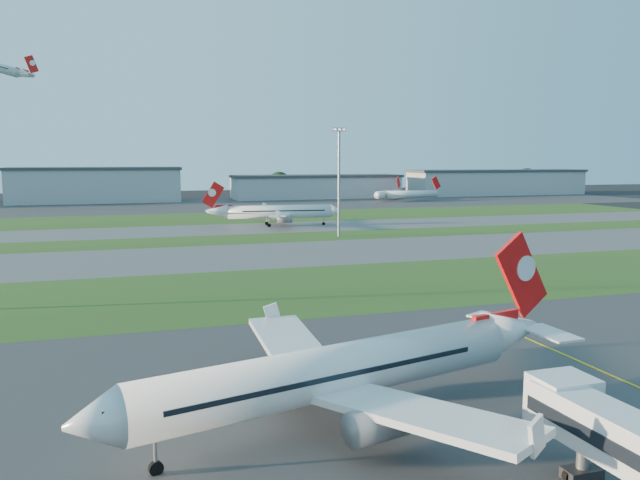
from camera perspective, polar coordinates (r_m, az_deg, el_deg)
name	(u,v)px	position (r m, az deg, el deg)	size (l,w,h in m)	color
grass_strip_a	(368,284)	(92.67, 4.40, -4.06)	(300.00, 34.00, 0.01)	#304F1A
taxiway_a	(306,253)	(123.43, -1.33, -1.19)	(300.00, 32.00, 0.01)	#515154
grass_strip_b	(276,238)	(147.38, -4.05, 0.19)	(300.00, 18.00, 0.01)	#304F1A
taxiway_b	(257,228)	(168.71, -5.80, 1.07)	(300.00, 26.00, 0.01)	#515154
grass_strip_c	(236,218)	(200.97, -7.72, 2.04)	(300.00, 40.00, 0.01)	#304F1A
apron_far	(210,205)	(260.11, -10.00, 3.19)	(400.00, 80.00, 0.01)	#333335
airliner_parked	(339,372)	(43.45, 1.79, -11.98)	(35.06, 29.39, 11.13)	white
airliner_taxiing	(279,212)	(173.71, -3.80, 2.57)	(35.71, 30.16, 11.15)	white
mini_jet_near	(388,194)	(282.85, 6.28, 4.24)	(21.34, 21.56, 9.48)	white
mini_jet_far	(413,194)	(281.45, 8.46, 4.19)	(28.51, 7.21, 9.48)	white
light_mast_centre	(339,175)	(148.60, 1.75, 5.99)	(3.20, 0.70, 25.80)	gray
hangar_west	(96,185)	(287.62, -19.79, 4.78)	(71.40, 23.00, 15.20)	#94979B
hangar_east	(316,186)	(300.98, -0.33, 4.92)	(81.60, 23.00, 11.20)	#94979B
hangar_far_east	(497,182)	(344.07, 15.86, 5.11)	(96.90, 23.00, 13.20)	#94979B
tree_mid_west	(155,187)	(298.81, -14.89, 4.70)	(9.90, 9.90, 10.80)	black
tree_mid_east	(279,183)	(310.41, -3.75, 5.19)	(11.55, 11.55, 12.60)	black
tree_east	(418,183)	(334.52, 8.96, 5.16)	(10.45, 10.45, 11.40)	black
tree_far_east	(527,179)	(374.24, 18.37, 5.30)	(12.65, 12.65, 13.80)	black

